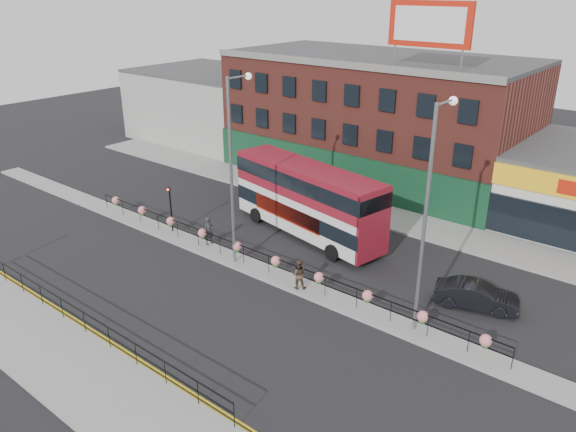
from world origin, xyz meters
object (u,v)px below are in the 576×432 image
Objects in this scene: pedestrian_b at (298,274)px; lamp_column_east at (429,202)px; car at (476,296)px; lamp_column_west at (234,156)px; pedestrian_a at (209,231)px; double_decker_bus at (308,194)px.

pedestrian_b is 0.16× the size of lamp_column_east.
lamp_column_west reaches higher than car.
lamp_column_east reaches higher than pedestrian_a.
lamp_column_west is (2.93, -0.43, 5.61)m from pedestrian_a.
car is 0.41× the size of lamp_column_west.
double_decker_bus is at bearing 153.47° from lamp_column_east.
pedestrian_b is at bearing 100.80° from car.
lamp_column_west is at bearing -87.24° from pedestrian_a.
double_decker_bus is 2.72× the size of car.
double_decker_bus is 6.95m from lamp_column_west.
pedestrian_a is (-16.23, -3.63, 0.37)m from car.
car is 15.13m from lamp_column_west.
double_decker_bus is at bearing -24.51° from pedestrian_a.
lamp_column_west is 1.00× the size of lamp_column_east.
pedestrian_a is at bearing -41.65° from pedestrian_b.
lamp_column_east is (11.81, 0.36, 0.02)m from lamp_column_west.
double_decker_bus is 1.11× the size of lamp_column_east.
car is at bearing 68.20° from lamp_column_east.
pedestrian_a is at bearing 171.74° from lamp_column_west.
pedestrian_a is at bearing 179.73° from lamp_column_east.
lamp_column_east is (-1.48, -3.70, 6.01)m from car.
lamp_column_west is at bearing -98.89° from double_decker_bus.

